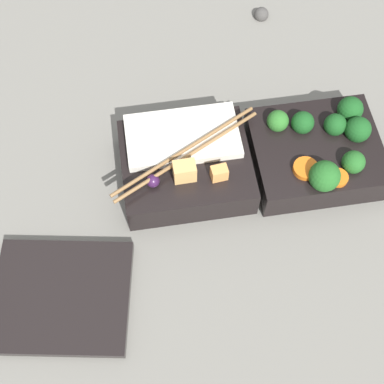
% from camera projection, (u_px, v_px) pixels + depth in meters
% --- Properties ---
extents(ground_plane, '(3.00, 3.00, 0.00)m').
position_uv_depth(ground_plane, '(244.00, 172.00, 0.76)').
color(ground_plane, slate).
extents(bento_tray_vegetable, '(0.17, 0.15, 0.08)m').
position_uv_depth(bento_tray_vegetable, '(317.00, 151.00, 0.74)').
color(bento_tray_vegetable, black).
rests_on(bento_tray_vegetable, ground_plane).
extents(bento_tray_rice, '(0.21, 0.15, 0.08)m').
position_uv_depth(bento_tray_rice, '(186.00, 164.00, 0.73)').
color(bento_tray_rice, black).
rests_on(bento_tray_rice, ground_plane).
extents(bento_lid, '(0.19, 0.17, 0.01)m').
position_uv_depth(bento_lid, '(62.00, 296.00, 0.67)').
color(bento_lid, black).
rests_on(bento_lid, ground_plane).
extents(pebble_2, '(0.02, 0.02, 0.02)m').
position_uv_depth(pebble_2, '(261.00, 14.00, 0.89)').
color(pebble_2, '#474442').
rests_on(pebble_2, ground_plane).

